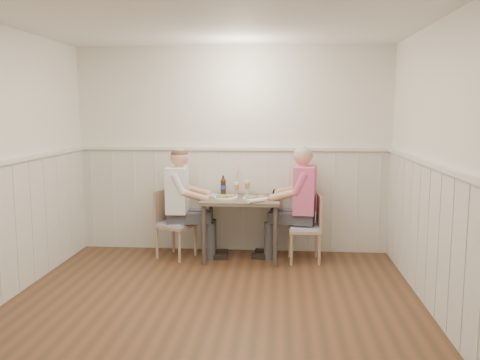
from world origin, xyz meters
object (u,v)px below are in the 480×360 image
(dining_table, at_px, (241,206))
(beer_bottle, at_px, (223,186))
(chair_left, at_px, (172,221))
(man_in_pink, at_px, (301,212))
(grass_vase, at_px, (236,181))
(chair_right, at_px, (309,226))
(diner_cream, at_px, (181,211))

(dining_table, bearing_deg, beer_bottle, 134.87)
(beer_bottle, bearing_deg, chair_left, -158.10)
(man_in_pink, height_order, beer_bottle, man_in_pink)
(dining_table, xyz_separation_m, man_in_pink, (0.72, 0.03, -0.06))
(chair_left, distance_m, grass_vase, 0.94)
(dining_table, bearing_deg, chair_right, -3.82)
(dining_table, relative_size, chair_right, 1.15)
(chair_left, bearing_deg, chair_right, -2.09)
(chair_right, relative_size, diner_cream, 0.59)
(chair_left, height_order, beer_bottle, beer_bottle)
(man_in_pink, height_order, grass_vase, man_in_pink)
(dining_table, height_order, chair_left, chair_left)
(dining_table, relative_size, chair_left, 1.12)
(grass_vase, bearing_deg, man_in_pink, -16.59)
(chair_left, height_order, diner_cream, diner_cream)
(chair_right, xyz_separation_m, grass_vase, (-0.90, 0.33, 0.48))
(dining_table, xyz_separation_m, beer_bottle, (-0.25, 0.25, 0.21))
(beer_bottle, bearing_deg, chair_right, -15.97)
(chair_left, bearing_deg, beer_bottle, 21.90)
(man_in_pink, bearing_deg, dining_table, -177.61)
(beer_bottle, height_order, grass_vase, grass_vase)
(chair_left, relative_size, diner_cream, 0.60)
(man_in_pink, xyz_separation_m, beer_bottle, (-0.97, 0.22, 0.27))
(dining_table, distance_m, man_in_pink, 0.73)
(chair_left, xyz_separation_m, beer_bottle, (0.60, 0.24, 0.41))
(diner_cream, bearing_deg, chair_left, 179.91)
(diner_cream, distance_m, beer_bottle, 0.62)
(chair_right, bearing_deg, diner_cream, 177.77)
(dining_table, distance_m, chair_right, 0.84)
(chair_right, distance_m, beer_bottle, 1.18)
(diner_cream, bearing_deg, man_in_pink, 0.93)
(chair_left, distance_m, diner_cream, 0.17)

